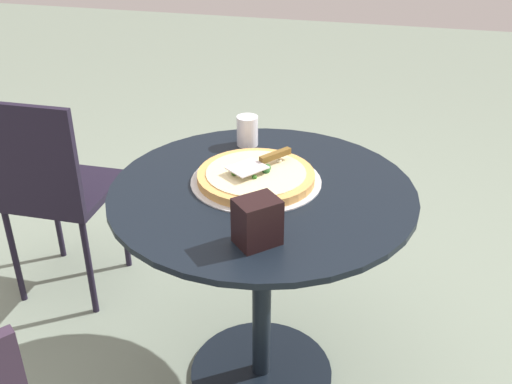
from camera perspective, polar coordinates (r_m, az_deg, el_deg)
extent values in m
plane|color=gray|center=(2.14, 0.50, -16.66)|extent=(10.00, 10.00, 0.00)
cylinder|color=black|center=(1.71, 0.60, 0.03)|extent=(0.87, 0.87, 0.02)
cylinder|color=black|center=(1.90, 0.54, -9.15)|extent=(0.06, 0.06, 0.68)
cylinder|color=black|center=(2.13, 0.50, -16.49)|extent=(0.47, 0.47, 0.02)
cylinder|color=silver|center=(1.74, 0.00, 1.05)|extent=(0.38, 0.38, 0.00)
cylinder|color=tan|center=(1.74, 0.00, 1.46)|extent=(0.34, 0.34, 0.02)
cylinder|color=beige|center=(1.73, 0.00, 1.86)|extent=(0.29, 0.29, 0.00)
sphere|color=#3A6A1F|center=(1.71, -2.04, 1.77)|extent=(0.02, 0.02, 0.02)
sphere|color=#307230|center=(1.72, -1.36, 1.82)|extent=(0.01, 0.01, 0.01)
sphere|color=#30662F|center=(1.74, 1.07, 2.30)|extent=(0.02, 0.02, 0.02)
sphere|color=beige|center=(1.79, 2.21, 2.93)|extent=(0.01, 0.01, 0.01)
sphere|color=#2A622F|center=(1.73, 0.84, 2.09)|extent=(0.02, 0.02, 0.02)
sphere|color=#326E24|center=(1.69, -0.15, 1.42)|extent=(0.01, 0.01, 0.01)
cube|color=silver|center=(1.71, -0.83, 2.30)|extent=(0.12, 0.13, 0.00)
cube|color=brown|center=(1.77, 1.82, 3.48)|extent=(0.08, 0.10, 0.02)
cylinder|color=white|center=(1.95, -0.82, 5.78)|extent=(0.07, 0.07, 0.10)
cube|color=black|center=(1.44, 0.12, -2.81)|extent=(0.13, 0.13, 0.12)
cube|color=black|center=(2.40, -17.70, 0.20)|extent=(0.37, 0.37, 0.03)
cube|color=black|center=(2.18, -20.68, 2.91)|extent=(0.37, 0.03, 0.39)
cylinder|color=black|center=(2.69, -18.26, -2.03)|extent=(0.02, 0.02, 0.41)
cylinder|color=black|center=(2.56, -12.30, -2.92)|extent=(0.02, 0.02, 0.41)
cylinder|color=black|center=(2.48, -21.75, -5.58)|extent=(0.02, 0.02, 0.41)
cylinder|color=black|center=(2.33, -15.41, -6.80)|extent=(0.02, 0.02, 0.41)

